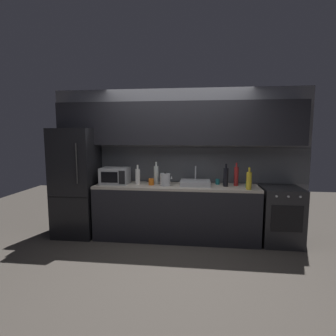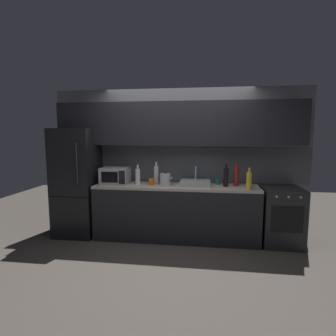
# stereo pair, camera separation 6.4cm
# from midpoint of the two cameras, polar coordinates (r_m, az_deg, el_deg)

# --- Properties ---
(ground_plane) EXTENTS (10.00, 10.00, 0.00)m
(ground_plane) POSITION_cam_midpoint_polar(r_m,az_deg,el_deg) (3.78, -0.17, -19.89)
(ground_plane) COLOR #3D3833
(back_wall) EXTENTS (4.39, 0.44, 2.50)m
(back_wall) POSITION_cam_midpoint_polar(r_m,az_deg,el_deg) (4.56, 1.64, 5.03)
(back_wall) COLOR slate
(back_wall) RESTS_ON ground
(counter_run) EXTENTS (2.65, 0.60, 0.90)m
(counter_run) POSITION_cam_midpoint_polar(r_m,az_deg,el_deg) (4.45, 1.24, -9.42)
(counter_run) COLOR black
(counter_run) RESTS_ON ground
(refrigerator) EXTENTS (0.68, 0.69, 1.82)m
(refrigerator) POSITION_cam_midpoint_polar(r_m,az_deg,el_deg) (4.81, -19.44, -2.93)
(refrigerator) COLOR black
(refrigerator) RESTS_ON ground
(oven_range) EXTENTS (0.60, 0.62, 0.90)m
(oven_range) POSITION_cam_midpoint_polar(r_m,az_deg,el_deg) (4.60, 22.65, -9.41)
(oven_range) COLOR #232326
(oven_range) RESTS_ON ground
(microwave) EXTENTS (0.46, 0.35, 0.27)m
(microwave) POSITION_cam_midpoint_polar(r_m,az_deg,el_deg) (4.55, -11.68, -1.64)
(microwave) COLOR #A8AAAF
(microwave) RESTS_ON counter_run
(sink_basin) EXTENTS (0.48, 0.38, 0.30)m
(sink_basin) POSITION_cam_midpoint_polar(r_m,az_deg,el_deg) (4.34, 5.46, -3.18)
(sink_basin) COLOR #ADAFB5
(sink_basin) RESTS_ON counter_run
(kettle) EXTENTS (0.20, 0.17, 0.22)m
(kettle) POSITION_cam_midpoint_polar(r_m,az_deg,el_deg) (4.29, -1.06, -2.50)
(kettle) COLOR #B7BABF
(kettle) RESTS_ON counter_run
(wine_bottle_yellow) EXTENTS (0.08, 0.08, 0.33)m
(wine_bottle_yellow) POSITION_cam_midpoint_polar(r_m,az_deg,el_deg) (4.15, 16.57, -2.57)
(wine_bottle_yellow) COLOR gold
(wine_bottle_yellow) RESTS_ON counter_run
(wine_bottle_white) EXTENTS (0.08, 0.08, 0.33)m
(wine_bottle_white) POSITION_cam_midpoint_polar(r_m,az_deg,el_deg) (4.43, -6.94, -1.79)
(wine_bottle_white) COLOR silver
(wine_bottle_white) RESTS_ON counter_run
(wine_bottle_clear) EXTENTS (0.08, 0.08, 0.37)m
(wine_bottle_clear) POSITION_cam_midpoint_polar(r_m,az_deg,el_deg) (4.43, -2.97, -1.43)
(wine_bottle_clear) COLOR silver
(wine_bottle_clear) RESTS_ON counter_run
(wine_bottle_dark) EXTENTS (0.08, 0.08, 0.36)m
(wine_bottle_dark) POSITION_cam_midpoint_polar(r_m,az_deg,el_deg) (4.30, 11.89, -1.90)
(wine_bottle_dark) COLOR black
(wine_bottle_dark) RESTS_ON counter_run
(wine_bottle_red) EXTENTS (0.07, 0.07, 0.37)m
(wine_bottle_red) POSITION_cam_midpoint_polar(r_m,az_deg,el_deg) (4.41, 14.03, -1.69)
(wine_bottle_red) COLOR #A82323
(wine_bottle_red) RESTS_ON counter_run
(mug_green) EXTENTS (0.09, 0.09, 0.09)m
(mug_green) POSITION_cam_midpoint_polar(r_m,az_deg,el_deg) (4.31, 16.46, -3.46)
(mug_green) COLOR #1E6B2D
(mug_green) RESTS_ON counter_run
(mug_orange) EXTENTS (0.09, 0.09, 0.10)m
(mug_orange) POSITION_cam_midpoint_polar(r_m,az_deg,el_deg) (4.35, -4.04, -2.99)
(mug_orange) COLOR orange
(mug_orange) RESTS_ON counter_run
(mug_teal) EXTENTS (0.07, 0.07, 0.09)m
(mug_teal) POSITION_cam_midpoint_polar(r_m,az_deg,el_deg) (4.47, 10.19, -2.92)
(mug_teal) COLOR #19666B
(mug_teal) RESTS_ON counter_run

